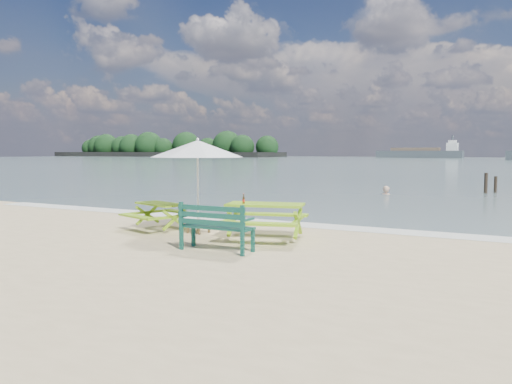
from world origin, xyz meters
The scene contains 11 objects.
sea centered at (0.00, 85.00, 0.00)m, with size 300.00×300.00×0.00m, color slate.
foam_strip centered at (0.00, 4.60, 0.01)m, with size 22.00×0.90×0.01m, color silver.
island_headland centered at (-110.00, 140.00, 3.26)m, with size 90.00×22.00×7.60m.
picnic_table_left centered at (-1.88, 2.14, 0.33)m, with size 1.88×1.98×0.69m.
picnic_table_right centered at (1.15, 2.12, 0.40)m, with size 2.15×2.29×0.83m.
park_bench centered at (0.86, 0.50, 0.29)m, with size 1.54×0.55×0.94m.
side_table centered at (-0.71, 2.15, 0.16)m, with size 0.52×0.52×0.30m.
patio_umbrella centered at (-0.71, 2.15, 2.08)m, with size 2.61×2.61×2.28m.
beer_bottle centered at (0.74, 1.85, 0.90)m, with size 0.06×0.06×0.23m.
swimmer centered at (0.81, 15.51, -0.49)m, with size 0.74×0.61×1.76m.
mooring_pilings centered at (5.07, 18.44, 0.35)m, with size 0.55×0.75×1.18m.
Camera 1 is at (6.21, -7.99, 2.02)m, focal length 35.00 mm.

